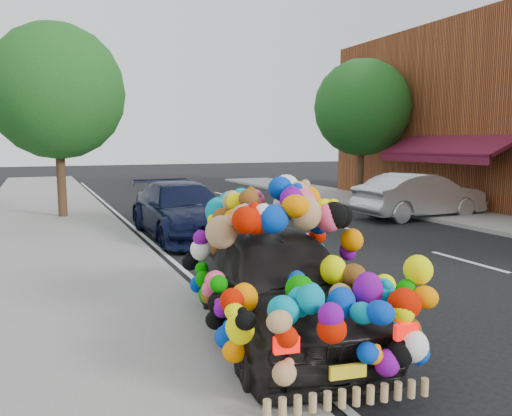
# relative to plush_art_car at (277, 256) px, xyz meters

# --- Properties ---
(ground) EXTENTS (100.00, 100.00, 0.00)m
(ground) POSITION_rel_plush_art_car_xyz_m (1.80, 1.99, -1.04)
(ground) COLOR black
(ground) RESTS_ON ground
(sidewalk) EXTENTS (4.00, 60.00, 0.12)m
(sidewalk) POSITION_rel_plush_art_car_xyz_m (-2.50, 1.99, -0.98)
(sidewalk) COLOR gray
(sidewalk) RESTS_ON ground
(kerb) EXTENTS (0.15, 60.00, 0.13)m
(kerb) POSITION_rel_plush_art_car_xyz_m (-0.55, 1.99, -0.98)
(kerb) COLOR gray
(kerb) RESTS_ON ground
(footpath_far) EXTENTS (3.00, 40.00, 0.12)m
(footpath_far) POSITION_rel_plush_art_car_xyz_m (10.00, 4.99, -0.98)
(footpath_far) COLOR gray
(footpath_far) RESTS_ON ground
(lane_markings) EXTENTS (6.00, 50.00, 0.01)m
(lane_markings) POSITION_rel_plush_art_car_xyz_m (5.40, 1.99, -1.04)
(lane_markings) COLOR silver
(lane_markings) RESTS_ON ground
(tree_near_sidewalk) EXTENTS (4.20, 4.20, 6.13)m
(tree_near_sidewalk) POSITION_rel_plush_art_car_xyz_m (-2.00, 11.49, 2.98)
(tree_near_sidewalk) COLOR #332114
(tree_near_sidewalk) RESTS_ON ground
(tree_far_b) EXTENTS (4.00, 4.00, 5.90)m
(tree_far_b) POSITION_rel_plush_art_car_xyz_m (9.80, 11.99, 2.85)
(tree_far_b) COLOR #332114
(tree_far_b) RESTS_ON ground
(plush_art_car) EXTENTS (2.66, 4.56, 2.05)m
(plush_art_car) POSITION_rel_plush_art_car_xyz_m (0.00, 0.00, 0.00)
(plush_art_car) COLOR black
(plush_art_car) RESTS_ON ground
(navy_sedan) EXTENTS (2.03, 4.91, 1.42)m
(navy_sedan) POSITION_rel_plush_art_car_xyz_m (0.74, 7.13, -0.33)
(navy_sedan) COLOR black
(navy_sedan) RESTS_ON ground
(silver_hatchback) EXTENTS (4.49, 1.63, 1.47)m
(silver_hatchback) POSITION_rel_plush_art_car_xyz_m (8.76, 7.19, -0.31)
(silver_hatchback) COLOR #AAACB1
(silver_hatchback) RESTS_ON ground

